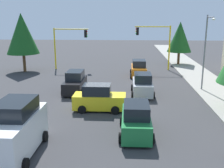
{
  "coord_description": "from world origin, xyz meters",
  "views": [
    {
      "loc": [
        21.07,
        2.15,
        6.85
      ],
      "look_at": [
        -1.31,
        0.83,
        1.2
      ],
      "focal_mm": 43.04,
      "sensor_mm": 36.0,
      "label": 1
    }
  ],
  "objects_px": {
    "delivery_van_white": "(15,130)",
    "traffic_signal_far_right": "(68,40)",
    "street_lamp_curbside": "(206,45)",
    "car_yellow": "(99,99)",
    "car_black": "(75,83)",
    "traffic_signal_far_left": "(156,39)",
    "tree_roadside_far": "(180,37)",
    "tree_opposite_side": "(22,34)",
    "car_green": "(136,120)",
    "car_silver": "(142,85)",
    "car_orange": "(139,69)"
  },
  "relations": [
    {
      "from": "delivery_van_white",
      "to": "traffic_signal_far_right",
      "type": "bearing_deg",
      "value": -174.51
    },
    {
      "from": "car_green",
      "to": "street_lamp_curbside",
      "type": "bearing_deg",
      "value": 146.23
    },
    {
      "from": "car_yellow",
      "to": "car_black",
      "type": "xyz_separation_m",
      "value": [
        -4.83,
        -2.74,
        0.0
      ]
    },
    {
      "from": "car_black",
      "to": "car_yellow",
      "type": "bearing_deg",
      "value": 29.61
    },
    {
      "from": "traffic_signal_far_left",
      "to": "tree_roadside_far",
      "type": "xyz_separation_m",
      "value": [
        -4.0,
        3.79,
        -0.02
      ]
    },
    {
      "from": "street_lamp_curbside",
      "to": "car_silver",
      "type": "xyz_separation_m",
      "value": [
        1.27,
        -5.7,
        -3.45
      ]
    },
    {
      "from": "tree_opposite_side",
      "to": "car_silver",
      "type": "relative_size",
      "value": 1.85
    },
    {
      "from": "car_silver",
      "to": "car_black",
      "type": "xyz_separation_m",
      "value": [
        -0.49,
        -6.2,
        0.0
      ]
    },
    {
      "from": "street_lamp_curbside",
      "to": "traffic_signal_far_right",
      "type": "bearing_deg",
      "value": -124.97
    },
    {
      "from": "car_yellow",
      "to": "traffic_signal_far_right",
      "type": "bearing_deg",
      "value": -160.39
    },
    {
      "from": "street_lamp_curbside",
      "to": "tree_opposite_side",
      "type": "xyz_separation_m",
      "value": [
        -8.39,
        -20.2,
        0.44
      ]
    },
    {
      "from": "tree_roadside_far",
      "to": "car_orange",
      "type": "relative_size",
      "value": 1.54
    },
    {
      "from": "car_black",
      "to": "car_orange",
      "type": "bearing_deg",
      "value": 138.94
    },
    {
      "from": "traffic_signal_far_right",
      "to": "tree_roadside_far",
      "type": "relative_size",
      "value": 0.88
    },
    {
      "from": "delivery_van_white",
      "to": "car_silver",
      "type": "xyz_separation_m",
      "value": [
        -11.17,
        6.96,
        -0.39
      ]
    },
    {
      "from": "street_lamp_curbside",
      "to": "car_orange",
      "type": "bearing_deg",
      "value": -137.56
    },
    {
      "from": "street_lamp_curbside",
      "to": "car_yellow",
      "type": "height_order",
      "value": "street_lamp_curbside"
    },
    {
      "from": "traffic_signal_far_left",
      "to": "tree_opposite_side",
      "type": "relative_size",
      "value": 0.79
    },
    {
      "from": "street_lamp_curbside",
      "to": "car_green",
      "type": "relative_size",
      "value": 1.7
    },
    {
      "from": "tree_roadside_far",
      "to": "car_black",
      "type": "relative_size",
      "value": 1.48
    },
    {
      "from": "traffic_signal_far_left",
      "to": "car_green",
      "type": "height_order",
      "value": "traffic_signal_far_left"
    },
    {
      "from": "car_silver",
      "to": "car_black",
      "type": "height_order",
      "value": "same"
    },
    {
      "from": "car_yellow",
      "to": "car_orange",
      "type": "xyz_separation_m",
      "value": [
        -11.89,
        3.41,
        0.0
      ]
    },
    {
      "from": "tree_opposite_side",
      "to": "car_green",
      "type": "xyz_separation_m",
      "value": [
        18.12,
        13.69,
        -3.89
      ]
    },
    {
      "from": "car_silver",
      "to": "car_green",
      "type": "bearing_deg",
      "value": -5.46
    },
    {
      "from": "tree_opposite_side",
      "to": "tree_roadside_far",
      "type": "relative_size",
      "value": 1.18
    },
    {
      "from": "tree_opposite_side",
      "to": "car_black",
      "type": "relative_size",
      "value": 1.74
    },
    {
      "from": "car_black",
      "to": "car_green",
      "type": "height_order",
      "value": "same"
    },
    {
      "from": "tree_opposite_side",
      "to": "car_green",
      "type": "bearing_deg",
      "value": 37.08
    },
    {
      "from": "traffic_signal_far_left",
      "to": "tree_roadside_far",
      "type": "relative_size",
      "value": 0.93
    },
    {
      "from": "traffic_signal_far_right",
      "to": "car_black",
      "type": "xyz_separation_m",
      "value": [
        11.17,
        2.96,
        -2.95
      ]
    },
    {
      "from": "car_silver",
      "to": "car_yellow",
      "type": "xyz_separation_m",
      "value": [
        4.34,
        -3.46,
        -0.0
      ]
    },
    {
      "from": "delivery_van_white",
      "to": "traffic_signal_far_left",
      "type": "bearing_deg",
      "value": 158.12
    },
    {
      "from": "traffic_signal_far_left",
      "to": "tree_roadside_far",
      "type": "distance_m",
      "value": 5.51
    },
    {
      "from": "car_yellow",
      "to": "tree_opposite_side",
      "type": "bearing_deg",
      "value": -141.73
    },
    {
      "from": "car_black",
      "to": "car_silver",
      "type": "bearing_deg",
      "value": 85.5
    },
    {
      "from": "traffic_signal_far_left",
      "to": "tree_opposite_side",
      "type": "xyz_separation_m",
      "value": [
        2.0,
        -16.71,
        0.73
      ]
    },
    {
      "from": "traffic_signal_far_right",
      "to": "tree_opposite_side",
      "type": "height_order",
      "value": "tree_opposite_side"
    },
    {
      "from": "tree_opposite_side",
      "to": "tree_roadside_far",
      "type": "height_order",
      "value": "tree_opposite_side"
    },
    {
      "from": "street_lamp_curbside",
      "to": "car_black",
      "type": "xyz_separation_m",
      "value": [
        0.78,
        -11.9,
        -3.45
      ]
    },
    {
      "from": "delivery_van_white",
      "to": "car_orange",
      "type": "distance_m",
      "value": 19.97
    },
    {
      "from": "traffic_signal_far_right",
      "to": "delivery_van_white",
      "type": "height_order",
      "value": "traffic_signal_far_right"
    },
    {
      "from": "traffic_signal_far_right",
      "to": "car_silver",
      "type": "xyz_separation_m",
      "value": [
        11.66,
        9.16,
        -2.95
      ]
    },
    {
      "from": "street_lamp_curbside",
      "to": "car_yellow",
      "type": "distance_m",
      "value": 11.28
    },
    {
      "from": "car_silver",
      "to": "delivery_van_white",
      "type": "bearing_deg",
      "value": -31.93
    },
    {
      "from": "tree_roadside_far",
      "to": "car_black",
      "type": "distance_m",
      "value": 19.72
    },
    {
      "from": "traffic_signal_far_left",
      "to": "traffic_signal_far_right",
      "type": "bearing_deg",
      "value": -90.0
    },
    {
      "from": "traffic_signal_far_left",
      "to": "car_yellow",
      "type": "height_order",
      "value": "traffic_signal_far_left"
    },
    {
      "from": "traffic_signal_far_right",
      "to": "delivery_van_white",
      "type": "distance_m",
      "value": 23.08
    },
    {
      "from": "traffic_signal_far_left",
      "to": "street_lamp_curbside",
      "type": "height_order",
      "value": "street_lamp_curbside"
    }
  ]
}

